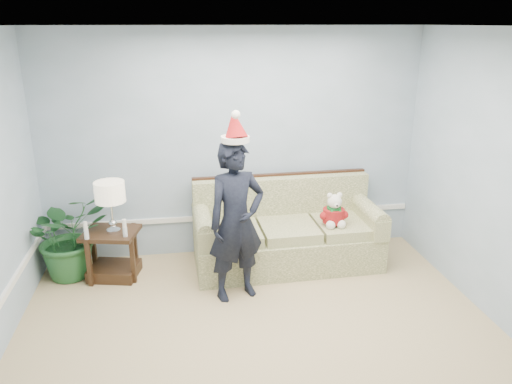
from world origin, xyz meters
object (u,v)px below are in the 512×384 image
object	(u,v)px
houseplant	(68,235)
man	(236,222)
teddy_bear	(334,214)
table_lamp	(110,194)
sofa	(286,234)
side_table	(113,259)

from	to	relation	value
houseplant	man	xyz separation A→B (m)	(1.79, -0.75, 0.34)
houseplant	teddy_bear	size ratio (longest dim) A/B	2.46
table_lamp	man	world-z (taller)	man
houseplant	man	bearing A→B (deg)	-22.64
table_lamp	houseplant	world-z (taller)	table_lamp
sofa	man	distance (m)	1.06
side_table	houseplant	bearing A→B (deg)	166.32
sofa	teddy_bear	world-z (taller)	sofa
side_table	sofa	bearing A→B (deg)	1.32
houseplant	teddy_bear	distance (m)	2.98
sofa	table_lamp	size ratio (longest dim) A/B	3.74
houseplant	teddy_bear	xyz separation A→B (m)	(2.96, -0.29, 0.18)
sofa	houseplant	bearing A→B (deg)	177.26
sofa	side_table	size ratio (longest dim) A/B	3.22
teddy_bear	table_lamp	bearing A→B (deg)	177.63
table_lamp	teddy_bear	size ratio (longest dim) A/B	1.44
sofa	man	xyz separation A→B (m)	(-0.67, -0.68, 0.48)
side_table	teddy_bear	bearing A→B (deg)	-4.08
man	side_table	bearing A→B (deg)	136.73
side_table	teddy_bear	world-z (taller)	teddy_bear
sofa	man	size ratio (longest dim) A/B	1.29
teddy_bear	man	bearing A→B (deg)	-157.79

